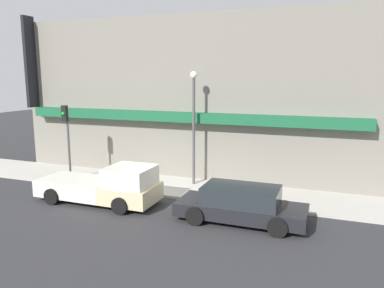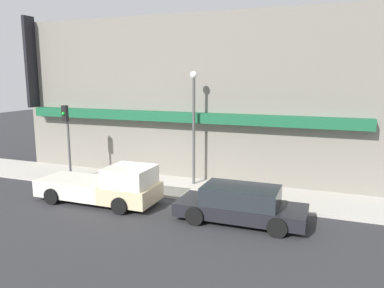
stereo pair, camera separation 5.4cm
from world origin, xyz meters
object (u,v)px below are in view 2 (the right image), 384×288
(parked_car, at_px, (241,204))
(street_lamp, at_px, (194,115))
(pickup_truck, at_px, (105,186))
(fire_hydrant, at_px, (117,176))
(traffic_light, at_px, (67,129))

(parked_car, bearing_deg, street_lamp, 132.37)
(pickup_truck, xyz_separation_m, fire_hydrant, (-0.93, 2.38, -0.26))
(pickup_truck, distance_m, fire_hydrant, 2.57)
(fire_hydrant, bearing_deg, pickup_truck, -68.70)
(pickup_truck, height_order, traffic_light, traffic_light)
(pickup_truck, relative_size, traffic_light, 1.40)
(fire_hydrant, height_order, traffic_light, traffic_light)
(pickup_truck, relative_size, fire_hydrant, 7.08)
(parked_car, distance_m, traffic_light, 10.08)
(fire_hydrant, bearing_deg, parked_car, -19.04)
(street_lamp, relative_size, traffic_light, 1.43)
(pickup_truck, distance_m, traffic_light, 4.70)
(parked_car, bearing_deg, fire_hydrant, 162.08)
(fire_hydrant, xyz_separation_m, street_lamp, (3.59, 1.39, 3.09))
(traffic_light, bearing_deg, pickup_truck, -30.74)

